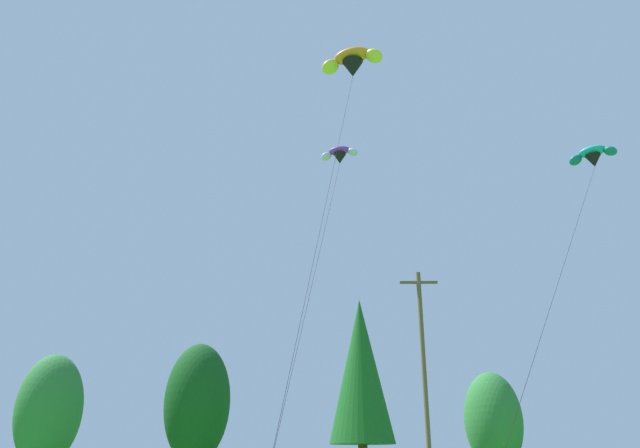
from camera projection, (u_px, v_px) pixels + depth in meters
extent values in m
ellipsoid|color=#2D7033|center=(49.00, 410.00, 41.08)|extent=(4.37, 4.37, 7.48)
ellipsoid|color=#144719|center=(197.00, 402.00, 43.20)|extent=(4.67, 4.67, 8.34)
cone|color=#19561E|center=(361.00, 369.00, 44.06)|extent=(4.68, 4.68, 10.36)
ellipsoid|color=#2D7033|center=(493.00, 420.00, 43.76)|extent=(4.15, 4.15, 6.84)
cylinder|color=brown|center=(425.00, 385.00, 33.16)|extent=(0.26, 0.26, 12.86)
cube|color=brown|center=(419.00, 282.00, 35.31)|extent=(2.20, 0.14, 0.14)
ellipsoid|color=purple|center=(339.00, 151.00, 34.30)|extent=(1.40, 1.05, 0.53)
ellipsoid|color=silver|center=(353.00, 152.00, 33.98)|extent=(0.77, 0.72, 0.66)
ellipsoid|color=silver|center=(326.00, 156.00, 34.47)|extent=(0.82, 0.76, 0.66)
cone|color=black|center=(340.00, 159.00, 34.18)|extent=(0.89, 0.89, 0.60)
cylinder|color=black|center=(317.00, 262.00, 24.04)|extent=(2.13, 15.09, 16.55)
ellipsoid|color=teal|center=(592.00, 152.00, 34.36)|extent=(1.71, 1.55, 0.72)
ellipsoid|color=#0F666B|center=(610.00, 151.00, 33.75)|extent=(0.99, 0.97, 0.85)
ellipsoid|color=#0F666B|center=(576.00, 160.00, 34.78)|extent=(0.96, 1.00, 0.85)
cone|color=black|center=(594.00, 161.00, 34.21)|extent=(1.18, 1.18, 0.72)
cylinder|color=black|center=(564.00, 266.00, 23.52)|extent=(11.73, 16.34, 16.81)
ellipsoid|color=orange|center=(352.00, 56.00, 31.88)|extent=(2.21, 1.72, 0.88)
ellipsoid|color=yellow|center=(374.00, 56.00, 31.31)|extent=(1.21, 1.17, 1.07)
ellipsoid|color=yellow|center=(330.00, 67.00, 32.18)|extent=(1.28, 1.21, 1.07)
cone|color=black|center=(353.00, 69.00, 31.68)|extent=(1.42, 1.42, 0.94)
cylinder|color=black|center=(325.00, 207.00, 22.76)|extent=(2.82, 11.15, 19.60)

